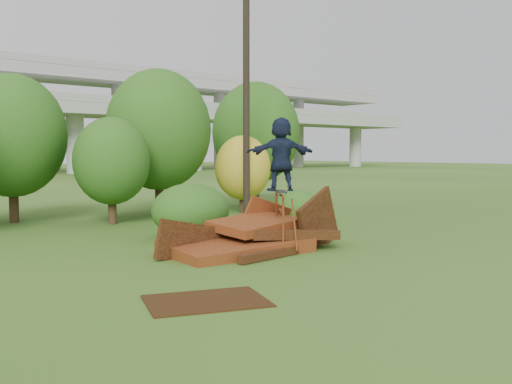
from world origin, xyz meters
TOP-DOWN VIEW (x-y plane):
  - ground at (0.00, 0.00)m, footprint 240.00×240.00m
  - scrap_pile at (-0.95, 1.95)m, footprint 5.96×2.78m
  - grind_rail at (-0.32, 1.56)m, footprint 1.15×1.57m
  - skateboard at (-0.48, 1.34)m, footprint 0.70×0.85m
  - skater at (-0.48, 1.34)m, footprint 1.86×1.42m
  - flat_plate at (-4.98, -1.59)m, footprint 2.53×2.17m
  - tree_1 at (-3.97, 12.60)m, footprint 4.06×4.06m
  - tree_2 at (-1.30, 9.76)m, footprint 2.83×2.83m
  - tree_3 at (1.71, 11.46)m, footprint 4.48×4.48m
  - tree_4 at (4.98, 9.82)m, footprint 2.48×2.48m
  - tree_5 at (7.82, 12.30)m, footprint 4.44×4.44m
  - shrub_left at (-0.97, 4.98)m, footprint 2.49×2.30m
  - shrub_right at (3.88, 5.23)m, footprint 1.84×1.68m
  - utility_pole at (4.22, 8.63)m, footprint 1.40×0.28m

SIDE VIEW (x-z plane):
  - ground at x=0.00m, z-range 0.00..0.00m
  - flat_plate at x=-4.98m, z-range 0.00..0.03m
  - scrap_pile at x=-0.95m, z-range -0.69..1.39m
  - shrub_right at x=3.88m, z-range 0.00..1.30m
  - shrub_left at x=-0.97m, z-range 0.00..1.73m
  - grind_rail at x=-0.32m, z-range 0.30..1.86m
  - skateboard at x=-0.48m, z-range 1.59..1.68m
  - tree_4 at x=4.98m, z-range 0.28..3.71m
  - tree_2 at x=-1.30m, z-range 0.36..4.35m
  - skater at x=-0.48m, z-range 1.66..3.61m
  - tree_1 at x=-3.97m, z-range 0.48..6.14m
  - tree_3 at x=1.71m, z-range 0.53..6.74m
  - tree_5 at x=7.82m, z-range 0.56..6.79m
  - utility_pole at x=4.22m, z-range 0.07..10.74m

